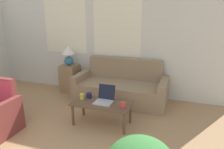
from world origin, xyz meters
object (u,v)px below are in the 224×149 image
object	(u,v)px
coffee_table	(102,105)
cup_navy	(89,95)
couch	(121,89)
cup_yellow	(123,105)
cup_white	(82,96)
laptop	(105,98)
table_lamp	(68,53)

from	to	relation	value
coffee_table	cup_navy	xyz separation A→B (m)	(-0.29, 0.12, 0.09)
couch	cup_yellow	bearing A→B (deg)	-71.90
couch	cup_navy	size ratio (longest dim) A/B	20.19
cup_navy	cup_white	distance (m)	0.13
couch	cup_white	world-z (taller)	couch
couch	laptop	size ratio (longest dim) A/B	5.93
table_lamp	coffee_table	bearing A→B (deg)	-43.08
couch	table_lamp	xyz separation A→B (m)	(-1.33, 0.13, 0.67)
couch	cup_white	xyz separation A→B (m)	(-0.39, -1.07, 0.18)
table_lamp	cup_navy	distance (m)	1.59
laptop	cup_white	distance (m)	0.42
cup_white	laptop	bearing A→B (deg)	3.64
couch	cup_white	bearing A→B (deg)	-109.91
cup_white	cup_navy	bearing A→B (deg)	46.22
table_lamp	cup_white	world-z (taller)	table_lamp
cup_yellow	laptop	bearing A→B (deg)	158.39
laptop	coffee_table	bearing A→B (deg)	-119.87
coffee_table	cup_white	size ratio (longest dim) A/B	9.99
laptop	cup_white	world-z (taller)	laptop
cup_yellow	cup_white	xyz separation A→B (m)	(-0.78, 0.12, -0.00)
couch	cup_yellow	xyz separation A→B (m)	(0.39, -1.19, 0.18)
table_lamp	cup_navy	xyz separation A→B (m)	(1.03, -1.11, -0.49)
cup_yellow	coffee_table	bearing A→B (deg)	167.38
laptop	cup_navy	world-z (taller)	laptop
table_lamp	cup_navy	bearing A→B (deg)	-47.19
coffee_table	cup_yellow	xyz separation A→B (m)	(0.40, -0.09, 0.10)
coffee_table	cup_yellow	bearing A→B (deg)	-12.62
laptop	cup_navy	xyz separation A→B (m)	(-0.32, 0.07, -0.01)
laptop	couch	bearing A→B (deg)	91.37
coffee_table	table_lamp	bearing A→B (deg)	136.92
laptop	cup_navy	distance (m)	0.33
table_lamp	laptop	distance (m)	1.86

